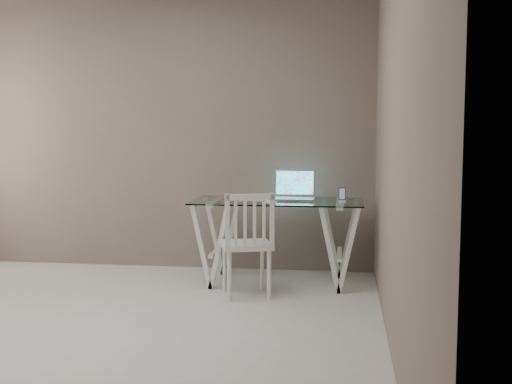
% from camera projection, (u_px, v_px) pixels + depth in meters
% --- Properties ---
extents(room, '(4.50, 4.52, 2.71)m').
position_uv_depth(room, '(66.00, 76.00, 4.09)').
color(room, beige).
rests_on(room, ground).
extents(desk, '(1.50, 0.70, 0.75)m').
position_uv_depth(desk, '(277.00, 241.00, 5.71)').
color(desk, silver).
rests_on(desk, ground).
extents(chair, '(0.50, 0.50, 0.87)m').
position_uv_depth(chair, '(248.00, 240.00, 5.20)').
color(chair, silver).
rests_on(chair, ground).
extents(laptop, '(0.38, 0.32, 0.26)m').
position_uv_depth(laptop, '(294.00, 192.00, 5.80)').
color(laptop, '#B4B4B8').
rests_on(laptop, desk).
extents(keyboard, '(0.29, 0.12, 0.01)m').
position_uv_depth(keyboard, '(254.00, 201.00, 5.64)').
color(keyboard, silver).
rests_on(keyboard, desk).
extents(mouse, '(0.10, 0.06, 0.03)m').
position_uv_depth(mouse, '(271.00, 203.00, 5.39)').
color(mouse, white).
rests_on(mouse, desk).
extents(phone_dock, '(0.07, 0.07, 0.12)m').
position_uv_depth(phone_dock, '(342.00, 198.00, 5.58)').
color(phone_dock, white).
rests_on(phone_dock, desk).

